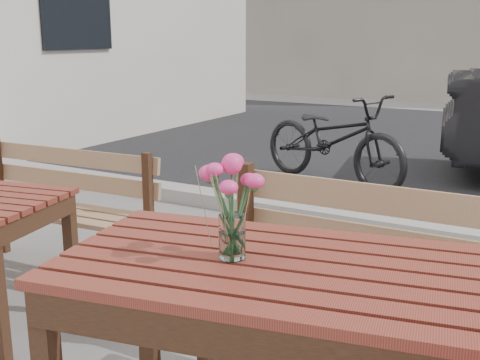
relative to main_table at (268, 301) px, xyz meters
The scene contains 5 objects.
main_table is the anchor object (origin of this frame).
main_bench 0.68m from the main_table, 70.12° to the left, with size 1.54×0.47×0.96m.
main_vase 0.36m from the main_table, 164.85° to the right, with size 0.18×0.18×0.33m.
second_bench 2.28m from the main_table, 151.94° to the left, with size 1.36×0.48×0.83m.
bicycle 4.33m from the main_table, 108.14° to the left, with size 0.62×1.77×0.93m, color black.
Camera 1 is at (0.76, -1.41, 1.49)m, focal length 45.00 mm.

